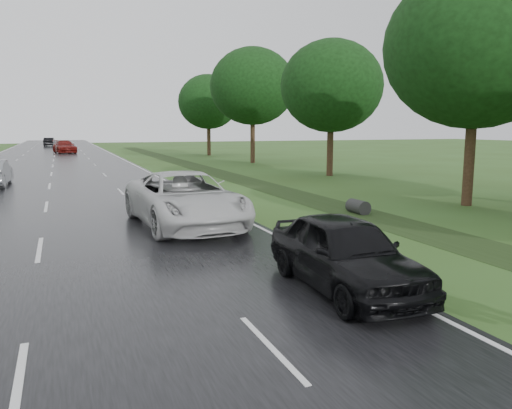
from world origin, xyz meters
name	(u,v)px	position (x,y,z in m)	size (l,w,h in m)	color
ground	(17,394)	(0.00, 0.00, 0.00)	(220.00, 220.00, 0.00)	#314E1B
road	(53,163)	(0.00, 45.00, 0.02)	(14.00, 180.00, 0.04)	black
edge_stripe_east	(125,161)	(6.75, 45.00, 0.04)	(0.12, 180.00, 0.01)	silver
center_line	(53,162)	(0.00, 45.00, 0.04)	(0.12, 180.00, 0.01)	silver
drainage_ditch	(271,188)	(11.50, 18.71, 0.04)	(2.20, 120.00, 0.56)	#1E3113
tree_east_b	(477,46)	(17.00, 10.00, 6.68)	(7.60, 7.60, 10.11)	#331F15
tree_east_c	(331,86)	(18.20, 24.00, 6.14)	(7.00, 7.00, 9.29)	#331F15
tree_east_d	(253,86)	(17.80, 38.00, 7.15)	(8.00, 8.00, 10.76)	#331F15
tree_east_f	(208,102)	(17.50, 52.00, 6.37)	(7.20, 7.20, 9.62)	#331F15
white_pickup	(185,199)	(4.52, 9.81, 0.95)	(3.03, 6.57, 1.83)	silver
dark_sedan	(345,252)	(6.00, 2.00, 0.81)	(1.83, 4.55, 1.55)	black
far_car_red	(64,147)	(1.23, 63.54, 0.87)	(2.31, 5.69, 1.65)	#670E0B
far_car_dark	(49,142)	(-1.00, 89.51, 0.80)	(1.60, 4.59, 1.51)	black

